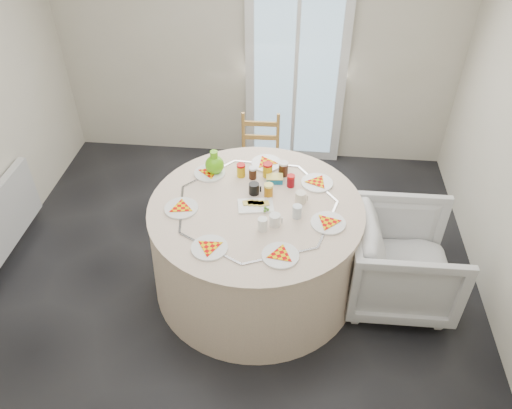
# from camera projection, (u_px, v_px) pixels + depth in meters

# --- Properties ---
(floor) EXTENTS (4.00, 4.00, 0.00)m
(floor) POSITION_uv_depth(u_px,v_px,m) (232.00, 284.00, 4.09)
(floor) COLOR black
(floor) RESTS_ON ground
(wall_back) EXTENTS (4.00, 0.02, 2.60)m
(wall_back) POSITION_uv_depth(u_px,v_px,m) (256.00, 38.00, 4.81)
(wall_back) COLOR #BCB5A3
(wall_back) RESTS_ON floor
(glass_door) EXTENTS (1.00, 0.08, 2.10)m
(glass_door) POSITION_uv_depth(u_px,v_px,m) (296.00, 66.00, 4.90)
(glass_door) COLOR silver
(glass_door) RESTS_ON floor
(radiator) EXTENTS (0.07, 1.00, 0.55)m
(radiator) POSITION_uv_depth(u_px,v_px,m) (4.00, 218.00, 4.15)
(radiator) COLOR silver
(radiator) RESTS_ON floor
(table) EXTENTS (1.64, 1.64, 0.83)m
(table) POSITION_uv_depth(u_px,v_px,m) (256.00, 247.00, 3.90)
(table) COLOR beige
(table) RESTS_ON floor
(wooden_chair) EXTENTS (0.39, 0.37, 0.86)m
(wooden_chair) POSITION_uv_depth(u_px,v_px,m) (259.00, 157.00, 4.70)
(wooden_chair) COLOR olive
(wooden_chair) RESTS_ON floor
(armchair) EXTENTS (0.76, 0.81, 0.82)m
(armchair) POSITION_uv_depth(u_px,v_px,m) (402.00, 259.00, 3.77)
(armchair) COLOR silver
(armchair) RESTS_ON floor
(place_settings) EXTENTS (1.45, 1.45, 0.02)m
(place_settings) POSITION_uv_depth(u_px,v_px,m) (256.00, 208.00, 3.65)
(place_settings) COLOR silver
(place_settings) RESTS_ON table
(jar_cluster) EXTENTS (0.45, 0.23, 0.13)m
(jar_cluster) POSITION_uv_depth(u_px,v_px,m) (264.00, 178.00, 3.85)
(jar_cluster) COLOR brown
(jar_cluster) RESTS_ON table
(butter_tub) EXTENTS (0.14, 0.10, 0.05)m
(butter_tub) POSITION_uv_depth(u_px,v_px,m) (274.00, 182.00, 3.87)
(butter_tub) COLOR #106691
(butter_tub) RESTS_ON table
(green_pitcher) EXTENTS (0.18, 0.18, 0.19)m
(green_pitcher) POSITION_uv_depth(u_px,v_px,m) (215.00, 164.00, 3.91)
(green_pitcher) COLOR #56B60F
(green_pitcher) RESTS_ON table
(cheese_platter) EXTENTS (0.28, 0.21, 0.03)m
(cheese_platter) POSITION_uv_depth(u_px,v_px,m) (256.00, 208.00, 3.64)
(cheese_platter) COLOR white
(cheese_platter) RESTS_ON table
(mugs_glasses) EXTENTS (0.66, 0.66, 0.11)m
(mugs_glasses) POSITION_uv_depth(u_px,v_px,m) (277.00, 203.00, 3.63)
(mugs_glasses) COLOR gray
(mugs_glasses) RESTS_ON table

